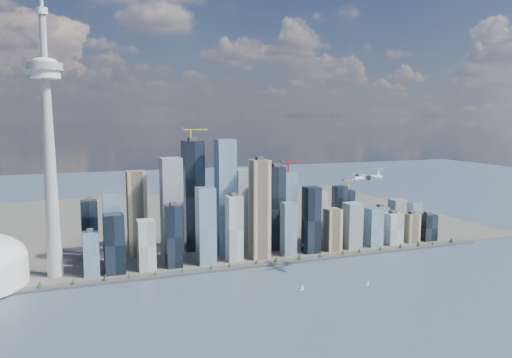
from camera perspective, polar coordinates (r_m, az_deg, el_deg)
name	(u,v)px	position (r m, az deg, el deg)	size (l,w,h in m)	color
ground	(289,321)	(701.45, 3.84, -15.91)	(4000.00, 4000.00, 0.00)	#34475B
seawall	(233,268)	(920.24, -2.70, -10.08)	(1100.00, 22.00, 4.00)	#383838
land	(180,220)	(1342.65, -8.63, -4.65)	(1400.00, 900.00, 3.00)	#4C4C47
shoreline_trees	(233,264)	(918.25, -2.70, -9.68)	(960.53, 7.20, 8.80)	#3F2D1E
skyscraper_cluster	(247,216)	(999.91, -1.00, -4.22)	(736.00, 142.00, 249.38)	black
needle_tower	(49,140)	(898.19, -22.62, 4.14)	(56.00, 56.00, 550.50)	#A5A5A0
airplane	(367,177)	(876.68, 12.59, 0.20)	(74.49, 66.40, 18.38)	silver
sailboat_west	(302,288)	(816.45, 5.31, -12.29)	(7.18, 4.31, 10.23)	white
sailboat_east	(368,283)	(854.91, 12.67, -11.56)	(6.44, 1.88, 8.96)	white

